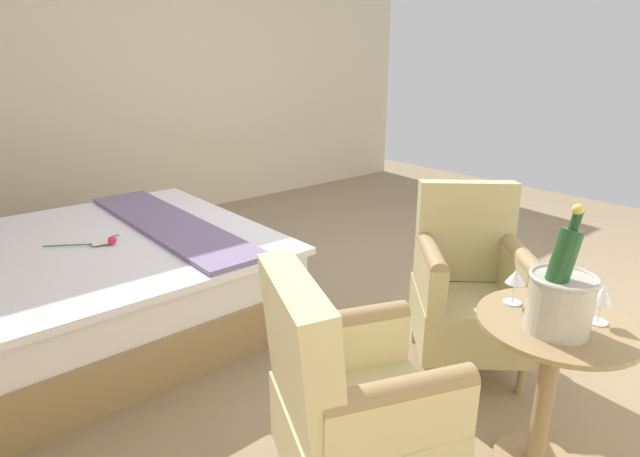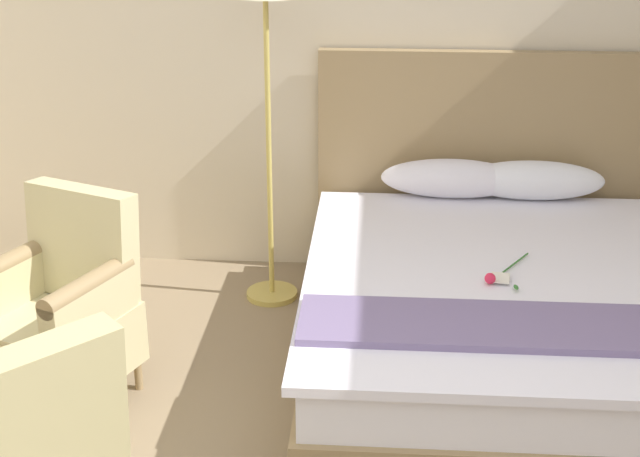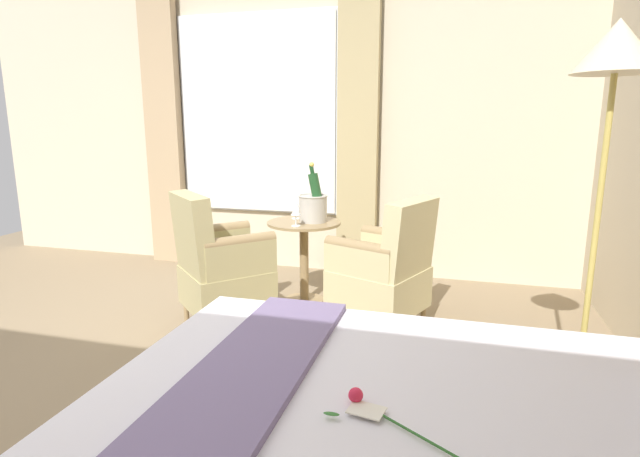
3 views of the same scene
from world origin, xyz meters
The scene contains 9 objects.
ground_plane centered at (0.00, 0.00, 0.00)m, with size 7.40×7.40×0.00m, color #8D785B.
wall_far_side centered at (2.66, 0.00, 1.54)m, with size 0.12×6.02×3.08m.
bed centered at (0.66, 1.87, 0.31)m, with size 1.90×2.22×1.29m.
side_table_round centered at (-1.66, 0.73, 0.42)m, with size 0.57×0.57×0.66m.
champagne_bucket centered at (-1.68, 0.80, 0.80)m, with size 0.23×0.23×0.46m.
wine_glass_near_bucket centered at (-1.76, 0.64, 0.76)m, with size 0.07×0.07×0.15m.
wine_glass_near_edge centered at (-1.48, 0.73, 0.76)m, with size 0.07×0.07×0.14m.
armchair_by_window centered at (-1.30, 1.42, 0.42)m, with size 0.71×0.73×0.93m.
armchair_facing_bed centered at (-1.03, 0.32, 0.44)m, with size 0.77×0.76×0.96m.
Camera 1 is at (-2.32, 2.43, 1.56)m, focal length 28.00 mm.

